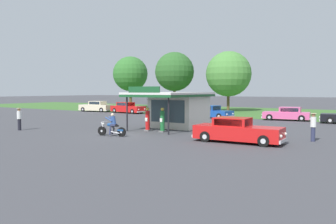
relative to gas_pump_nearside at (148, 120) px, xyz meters
name	(u,v)px	position (x,y,z in m)	size (l,w,h in m)	color
ground_plane	(125,135)	(-0.01, -2.74, -0.83)	(300.00, 300.00, 0.00)	#424247
grass_verge_strip	(260,112)	(-0.01, 27.26, -0.83)	(120.00, 24.00, 0.01)	#3D6B2D
service_station_kiosk	(177,107)	(0.69, 3.27, 0.88)	(4.71, 7.14, 3.43)	silver
gas_pump_nearside	(148,120)	(0.00, 0.00, 0.00)	(0.44, 0.44, 1.83)	slate
gas_pump_offside	(162,121)	(1.39, 0.00, 0.02)	(0.44, 0.44, 1.86)	slate
motorcycle_with_rider	(112,127)	(-0.24, -3.79, -0.18)	(2.20, 0.72, 1.58)	black
featured_classic_sedan	(237,131)	(8.05, -1.79, -0.14)	(5.50, 2.07, 1.50)	red
parked_car_back_row_centre	(127,108)	(-14.86, 15.38, -0.15)	(5.68, 2.45, 1.49)	red
parked_car_back_row_centre_right	(211,112)	(-1.33, 13.95, -0.17)	(5.15, 2.63, 1.43)	#19479E
parked_car_second_row_spare	(287,114)	(6.71, 15.52, -0.18)	(5.01, 2.38, 1.41)	#E55993
parked_car_back_row_left	(168,109)	(-8.48, 15.87, -0.12)	(5.75, 2.50, 1.55)	#B7B7BC
parked_car_back_row_far_right	(96,107)	(-20.87, 15.34, -0.11)	(5.30, 2.48, 1.56)	beige
bystander_standing_back_lot	(19,118)	(-8.74, -5.19, 0.12)	(0.39, 0.39, 1.77)	black
bystander_chatting_near_pumps	(313,126)	(11.83, 1.14, 0.12)	(0.39, 0.39, 1.76)	#2D3351
tree_oak_distant_spare	(175,72)	(-12.90, 24.83, 5.15)	(6.16, 6.16, 9.18)	brown
tree_oak_far_right	(229,74)	(-4.74, 26.82, 4.77)	(6.79, 6.79, 9.01)	brown
tree_oak_right	(130,74)	(-24.22, 27.49, 5.31)	(6.34, 6.34, 9.33)	brown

